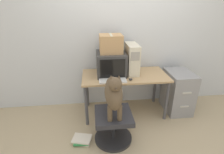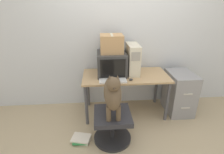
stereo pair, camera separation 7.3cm
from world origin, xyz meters
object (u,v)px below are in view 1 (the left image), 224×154
at_px(keyboard, 113,81).
at_px(dog, 114,93).
at_px(filing_cabinet, 178,92).
at_px(book_stack_floor, 82,140).
at_px(office_chair, 113,125).
at_px(pc_tower, 132,59).
at_px(crt_monitor, 111,63).
at_px(cardboard_box, 111,44).

distance_m(keyboard, dog, 0.44).
bearing_deg(filing_cabinet, book_stack_floor, -159.05).
distance_m(keyboard, office_chair, 0.64).
xyz_separation_m(pc_tower, keyboard, (-0.35, -0.32, -0.23)).
height_order(crt_monitor, filing_cabinet, crt_monitor).
relative_size(pc_tower, cardboard_box, 1.38).
bearing_deg(office_chair, pc_tower, 62.08).
relative_size(keyboard, office_chair, 0.77).
xyz_separation_m(dog, book_stack_floor, (-0.44, 0.00, -0.73)).
relative_size(keyboard, filing_cabinet, 0.56).
distance_m(cardboard_box, book_stack_floor, 1.47).
xyz_separation_m(pc_tower, dog, (-0.39, -0.75, -0.19)).
xyz_separation_m(office_chair, book_stack_floor, (-0.44, -0.01, -0.22)).
height_order(pc_tower, office_chair, pc_tower).
height_order(office_chair, filing_cabinet, filing_cabinet).
bearing_deg(dog, filing_cabinet, 27.67).
xyz_separation_m(office_chair, dog, (-0.00, -0.02, 0.51)).
bearing_deg(book_stack_floor, cardboard_box, 56.38).
relative_size(pc_tower, filing_cabinet, 0.66).
bearing_deg(book_stack_floor, office_chair, 1.95).
bearing_deg(pc_tower, book_stack_floor, -137.88).
relative_size(pc_tower, book_stack_floor, 1.62).
height_order(keyboard, office_chair, keyboard).
bearing_deg(crt_monitor, book_stack_floor, -123.76).
distance_m(crt_monitor, book_stack_floor, 1.23).
distance_m(office_chair, filing_cabinet, 1.36).
relative_size(cardboard_box, book_stack_floor, 1.17).
bearing_deg(crt_monitor, office_chair, -93.67).
xyz_separation_m(dog, filing_cabinet, (1.21, 0.64, -0.40)).
height_order(keyboard, book_stack_floor, keyboard).
height_order(keyboard, cardboard_box, cardboard_box).
bearing_deg(cardboard_box, filing_cabinet, -4.86).
xyz_separation_m(pc_tower, cardboard_box, (-0.34, -0.02, 0.26)).
xyz_separation_m(keyboard, filing_cabinet, (1.17, 0.20, -0.37)).
bearing_deg(crt_monitor, cardboard_box, 90.00).
xyz_separation_m(dog, cardboard_box, (0.05, 0.73, 0.45)).
relative_size(crt_monitor, book_stack_floor, 1.61).
distance_m(keyboard, cardboard_box, 0.57).
relative_size(dog, book_stack_floor, 2.07).
bearing_deg(filing_cabinet, cardboard_box, 175.14).
height_order(crt_monitor, dog, crt_monitor).
relative_size(crt_monitor, office_chair, 0.90).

